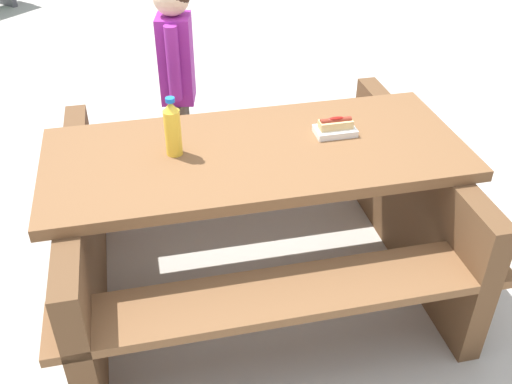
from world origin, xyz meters
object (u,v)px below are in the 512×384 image
hotdog_tray (335,128)px  picnic_table (256,206)px  soda_bottle (173,129)px  child_in_coat (177,60)px

hotdog_tray → picnic_table: bearing=-160.5°
picnic_table → soda_bottle: bearing=-174.6°
hotdog_tray → soda_bottle: bearing=-167.2°
picnic_table → child_in_coat: size_ratio=1.63×
hotdog_tray → child_in_coat: (-0.77, 0.74, 0.02)m
soda_bottle → child_in_coat: size_ratio=0.21×
picnic_table → soda_bottle: (-0.34, -0.03, 0.43)m
soda_bottle → hotdog_tray: bearing=12.8°
picnic_table → child_in_coat: bearing=115.8°
hotdog_tray → child_in_coat: child_in_coat is taller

